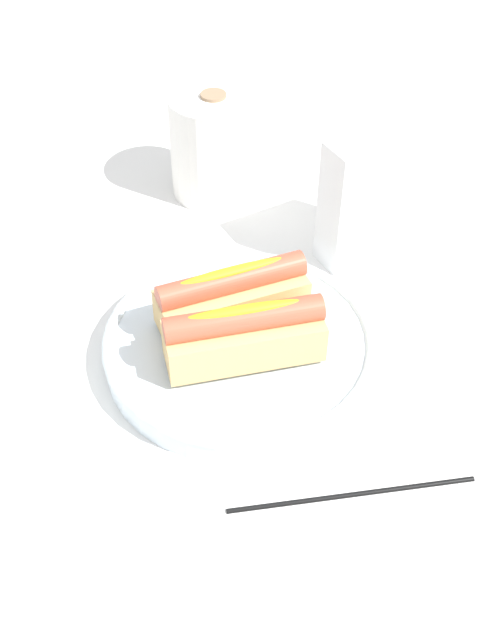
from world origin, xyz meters
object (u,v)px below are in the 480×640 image
Objects in this scene: serving_bowl at (240,345)px; napkin_box at (369,198)px; hotdog_back at (232,296)px; chopstick_near at (352,493)px; hotdog_front at (248,333)px; paper_towel_roll at (215,145)px.

serving_bowl is 1.83× the size of napkin_box.
chopstick_near is at bearing -85.72° from hotdog_back.
serving_bowl is at bearing 82.27° from hotdog_front.
paper_towel_roll reaches higher than chopstick_near.
napkin_box is (0.21, 0.13, 0.01)m from hotdog_front.
hotdog_back is at bearing -165.26° from napkin_box.
napkin_box is (0.20, 0.10, 0.06)m from serving_bowl.
napkin_box is at bearing 19.94° from hotdog_back.
hotdog_front is at bearing -153.66° from napkin_box.
serving_bowl is at bearing -97.73° from hotdog_back.
paper_towel_roll is 0.89× the size of napkin_box.
hotdog_front is at bearing -107.62° from paper_towel_roll.
serving_bowl reaches higher than chopstick_near.
chopstick_near is (0.02, -0.16, -0.06)m from hotdog_front.
serving_bowl is at bearing 111.67° from chopstick_near.
hotdog_back is 1.14× the size of paper_towel_roll.
hotdog_back is at bearing -109.57° from paper_towel_roll.
hotdog_front and hotdog_back have the same top height.
serving_bowl is 2.04× the size of paper_towel_roll.
hotdog_front reaches higher than chopstick_near.
serving_bowl is 0.19m from chopstick_near.
hotdog_front is 0.18m from chopstick_near.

